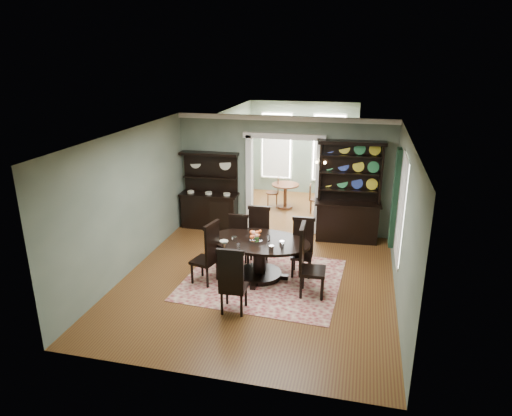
{
  "coord_description": "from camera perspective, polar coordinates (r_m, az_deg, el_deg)",
  "views": [
    {
      "loc": [
        1.93,
        -8.15,
        4.48
      ],
      "look_at": [
        -0.15,
        0.6,
        1.39
      ],
      "focal_mm": 32.0,
      "sensor_mm": 36.0,
      "label": 1
    }
  ],
  "objects": [
    {
      "name": "chair_far_right",
      "position": [
        9.64,
        5.84,
        -4.59
      ],
      "size": [
        0.48,
        0.45,
        1.24
      ],
      "rotation": [
        0.0,
        0.0,
        3.18
      ],
      "color": "black",
      "rests_on": "rug"
    },
    {
      "name": "chair_end_left",
      "position": [
        9.19,
        -5.94,
        -5.46
      ],
      "size": [
        0.57,
        0.59,
        1.33
      ],
      "rotation": [
        0.0,
        0.0,
        1.33
      ],
      "color": "black",
      "rests_on": "rug"
    },
    {
      "name": "wall_sconce",
      "position": [
        11.34,
        8.12,
        5.54
      ],
      "size": [
        0.27,
        0.21,
        0.21
      ],
      "color": "gold",
      "rests_on": "back_wall_right"
    },
    {
      "name": "chair_end_right",
      "position": [
        8.77,
        6.36,
        -6.34
      ],
      "size": [
        0.52,
        0.55,
        1.43
      ],
      "rotation": [
        0.0,
        0.0,
        -1.53
      ],
      "color": "black",
      "rests_on": "rug"
    },
    {
      "name": "right_window",
      "position": [
        9.56,
        17.33,
        0.51
      ],
      "size": [
        0.15,
        1.47,
        2.12
      ],
      "color": "white",
      "rests_on": "wall_right"
    },
    {
      "name": "doorway_trim",
      "position": [
        11.67,
        3.48,
        4.71
      ],
      "size": [
        2.08,
        0.25,
        2.57
      ],
      "color": "white",
      "rests_on": "floor"
    },
    {
      "name": "welsh_dresser",
      "position": [
        11.46,
        11.42,
        0.35
      ],
      "size": [
        1.63,
        0.68,
        2.49
      ],
      "rotation": [
        0.0,
        0.0,
        0.06
      ],
      "color": "black",
      "rests_on": "floor"
    },
    {
      "name": "rug",
      "position": [
        9.59,
        0.9,
        -8.89
      ],
      "size": [
        3.26,
        2.93,
        0.01
      ],
      "primitive_type": "cube",
      "rotation": [
        0.0,
        0.0,
        -0.05
      ],
      "color": "maroon",
      "rests_on": "floor"
    },
    {
      "name": "chair_far_left",
      "position": [
        9.98,
        -2.29,
        -3.91
      ],
      "size": [
        0.45,
        0.43,
        1.15
      ],
      "rotation": [
        0.0,
        0.0,
        3.2
      ],
      "color": "black",
      "rests_on": "rug"
    },
    {
      "name": "dining_table",
      "position": [
        9.45,
        0.43,
        -5.47
      ],
      "size": [
        2.18,
        2.07,
        0.83
      ],
      "rotation": [
        0.0,
        0.0,
        -0.07
      ],
      "color": "black",
      "rests_on": "rug"
    },
    {
      "name": "sideboard",
      "position": [
        12.18,
        -5.78,
        0.79
      ],
      "size": [
        1.55,
        0.58,
        2.03
      ],
      "rotation": [
        0.0,
        0.0,
        0.02
      ],
      "color": "black",
      "rests_on": "floor"
    },
    {
      "name": "parlor_chair_right",
      "position": [
        13.39,
        7.18,
        1.29
      ],
      "size": [
        0.36,
        0.36,
        0.85
      ],
      "rotation": [
        0.0,
        0.0,
        -1.54
      ],
      "color": "brown",
      "rests_on": "parlor_floor"
    },
    {
      "name": "parlor",
      "position": [
        14.13,
        5.28,
        6.75
      ],
      "size": [
        3.51,
        3.5,
        3.01
      ],
      "color": "brown",
      "rests_on": "ground"
    },
    {
      "name": "centerpiece",
      "position": [
        9.25,
        -0.02,
        -3.87
      ],
      "size": [
        1.36,
        0.88,
        0.22
      ],
      "color": "silver",
      "rests_on": "dining_table"
    },
    {
      "name": "chair_near",
      "position": [
        8.13,
        -3.01,
        -8.92
      ],
      "size": [
        0.5,
        0.47,
        1.3
      ],
      "rotation": [
        0.0,
        0.0,
        0.03
      ],
      "color": "black",
      "rests_on": "rug"
    },
    {
      "name": "chair_far_mid",
      "position": [
        10.06,
        0.3,
        -3.24
      ],
      "size": [
        0.5,
        0.48,
        1.3
      ],
      "rotation": [
        0.0,
        0.0,
        3.2
      ],
      "color": "black",
      "rests_on": "rug"
    },
    {
      "name": "room",
      "position": [
        8.91,
        0.14,
        -0.09
      ],
      "size": [
        5.51,
        6.01,
        3.01
      ],
      "color": "brown",
      "rests_on": "ground"
    },
    {
      "name": "parlor_chair_left",
      "position": [
        13.83,
        2.33,
        2.12
      ],
      "size": [
        0.4,
        0.39,
        0.9
      ],
      "rotation": [
        0.0,
        0.0,
        1.75
      ],
      "color": "brown",
      "rests_on": "parlor_floor"
    },
    {
      "name": "parlor_table",
      "position": [
        13.7,
        3.68,
        1.95
      ],
      "size": [
        0.81,
        0.81,
        0.75
      ],
      "color": "brown",
      "rests_on": "parlor_floor"
    }
  ]
}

